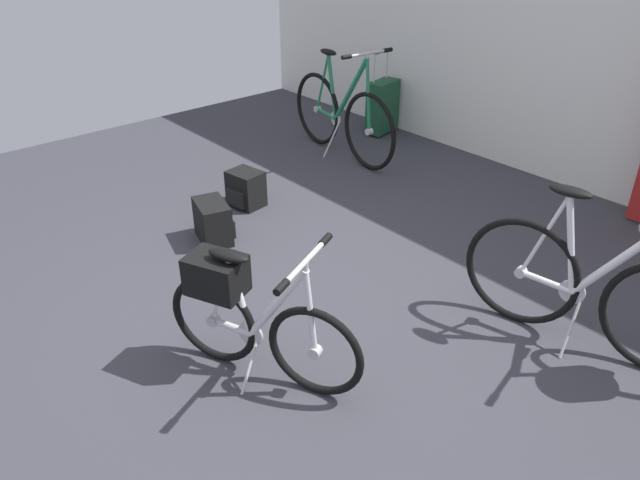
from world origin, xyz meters
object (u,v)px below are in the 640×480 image
(handbag_on_floor, at_px, (213,222))
(display_bike_left, at_px, (342,115))
(folding_bike_foreground, at_px, (248,312))
(rolling_suitcase, at_px, (382,106))
(backpack_on_floor, at_px, (245,189))
(display_bike_right, at_px, (620,284))

(handbag_on_floor, bearing_deg, display_bike_left, 108.60)
(handbag_on_floor, bearing_deg, folding_bike_foreground, -24.79)
(folding_bike_foreground, height_order, handbag_on_floor, folding_bike_foreground)
(rolling_suitcase, distance_m, handbag_on_floor, 2.67)
(backpack_on_floor, bearing_deg, display_bike_left, 102.81)
(display_bike_left, relative_size, display_bike_right, 1.08)
(rolling_suitcase, relative_size, handbag_on_floor, 2.25)
(backpack_on_floor, distance_m, handbag_on_floor, 0.58)
(display_bike_right, height_order, rolling_suitcase, display_bike_right)
(folding_bike_foreground, xyz_separation_m, handbag_on_floor, (-1.30, 0.60, -0.23))
(folding_bike_foreground, bearing_deg, handbag_on_floor, 155.21)
(backpack_on_floor, bearing_deg, folding_bike_foreground, -34.17)
(backpack_on_floor, height_order, handbag_on_floor, handbag_on_floor)
(folding_bike_foreground, height_order, display_bike_right, display_bike_right)
(handbag_on_floor, bearing_deg, rolling_suitcase, 107.26)
(folding_bike_foreground, distance_m, rolling_suitcase, 3.78)
(display_bike_left, xyz_separation_m, display_bike_right, (3.04, -0.90, 0.06))
(folding_bike_foreground, xyz_separation_m, display_bike_left, (-1.91, 2.41, 0.01))
(display_bike_left, bearing_deg, folding_bike_foreground, -51.54)
(rolling_suitcase, height_order, backpack_on_floor, rolling_suitcase)
(display_bike_right, bearing_deg, backpack_on_floor, -171.38)
(folding_bike_foreground, height_order, backpack_on_floor, folding_bike_foreground)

